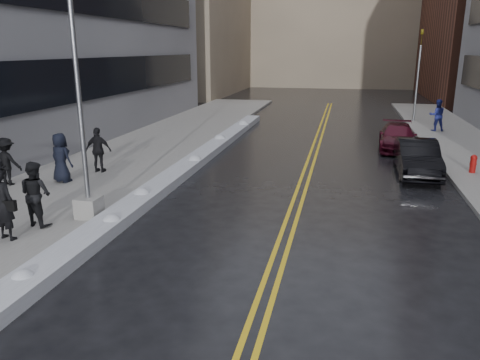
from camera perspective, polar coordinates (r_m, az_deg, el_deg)
The scene contains 18 objects.
ground at distance 11.56m, azimuth -8.34°, elevation -9.75°, with size 160.00×160.00×0.00m, color black.
sidewalk_west at distance 22.46m, azimuth -13.10°, elevation 2.81°, with size 5.50×50.00×0.15m, color gray.
lane_line_left at distance 20.37m, azimuth 7.96°, elevation 1.56°, with size 0.12×50.00×0.01m, color gold.
lane_line_right at distance 20.35m, azimuth 8.80°, elevation 1.51°, with size 0.12×50.00×0.01m, color gold.
snow_ridge at distance 19.39m, azimuth -6.81°, elevation 1.39°, with size 0.90×30.00×0.34m, color silver.
building_west_far at distance 57.24m, azimuth -7.67°, elevation 19.68°, with size 14.00×22.00×18.00m, color gray.
building_far at distance 70.00m, azimuth 11.76°, elevation 20.40°, with size 36.00×16.00×22.00m, color gray.
lamppost at distance 13.93m, azimuth -18.64°, elevation 4.96°, with size 0.65×0.65×7.62m.
fire_hydrant at distance 20.84m, azimuth 26.56°, elevation 1.89°, with size 0.26×0.26×0.73m.
traffic_signal at distance 34.06m, azimuth 20.89°, elevation 12.15°, with size 0.16×0.20×6.00m.
pedestrian_fedora at distance 13.42m, azimuth -26.87°, elevation -2.61°, with size 0.70×0.46×1.92m, color black.
pedestrian_b at distance 14.13m, azimuth -23.65°, elevation -1.54°, with size 0.89×0.69×1.83m, color black.
pedestrian_c at distance 18.43m, azimuth -20.99°, elevation 2.55°, with size 0.89×0.58×1.83m, color black.
pedestrian_d at distance 19.46m, azimuth -16.86°, elevation 3.52°, with size 1.05×0.44×1.80m, color black.
pedestrian_e at distance 18.84m, azimuth -26.56°, elevation 2.03°, with size 1.12×0.64×1.73m, color black.
pedestrian_east at distance 30.61m, azimuth 22.90°, elevation 7.29°, with size 0.91×0.71×1.88m, color navy.
car_black at distance 20.10m, azimuth 20.78°, elevation 2.54°, with size 1.50×4.29×1.41m, color black.
car_maroon at distance 24.99m, azimuth 18.66°, elevation 4.98°, with size 1.77×4.35×1.26m, color #3D0917.
Camera 1 is at (3.86, -9.71, 4.94)m, focal length 35.00 mm.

